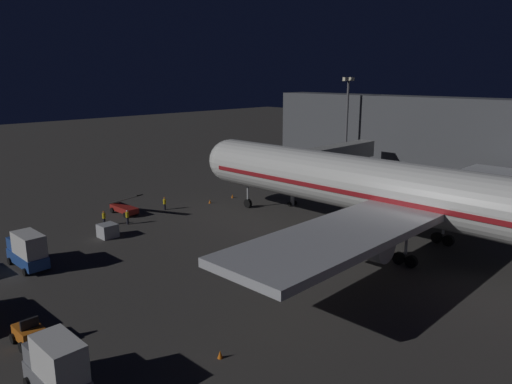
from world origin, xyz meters
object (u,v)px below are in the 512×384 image
baggage_tug_lead (29,333)px  baggage_container_near_belt (108,231)px  belt_loader (124,208)px  catering_truck (27,250)px  ground_crew_marshaller_fwd (104,218)px  apron_floodlight_mast (347,121)px  traffic_cone_wingtip_svc_side (220,354)px  traffic_cone_nose_port (232,196)px  traffic_cone_nose_starboard (210,201)px  ground_crew_by_belt_loader (165,203)px  airliner_at_gate (409,194)px  ops_van (57,366)px  jet_bridge (322,157)px  ground_crew_under_port_wing (127,216)px

baggage_tug_lead → baggage_container_near_belt: baggage_tug_lead is taller
belt_loader → baggage_tug_lead: 31.69m
baggage_tug_lead → catering_truck: bearing=-111.0°
baggage_tug_lead → ground_crew_marshaller_fwd: (-16.94, -20.74, 0.22)m
apron_floodlight_mast → traffic_cone_wingtip_svc_side: apron_floodlight_mast is taller
catering_truck → ground_crew_marshaller_fwd: bearing=-149.1°
traffic_cone_wingtip_svc_side → traffic_cone_nose_port: bearing=-134.0°
traffic_cone_nose_port → traffic_cone_nose_starboard: (4.40, 0.00, 0.00)m
ground_crew_by_belt_loader → baggage_container_near_belt: bearing=23.4°
traffic_cone_nose_starboard → traffic_cone_wingtip_svc_side: same height
apron_floodlight_mast → traffic_cone_nose_starboard: apron_floodlight_mast is taller
belt_loader → baggage_container_near_belt: belt_loader is taller
baggage_container_near_belt → ground_crew_by_belt_loader: 12.20m
baggage_tug_lead → traffic_cone_nose_port: (-37.12, -19.50, -0.50)m
airliner_at_gate → apron_floodlight_mast: size_ratio=3.45×
ops_van → belt_loader: size_ratio=0.61×
traffic_cone_nose_port → ops_van: bearing=34.6°
jet_bridge → ground_crew_under_port_wing: (27.41, -8.82, -5.13)m
ops_van → traffic_cone_wingtip_svc_side: ops_van is taller
ops_van → ground_crew_marshaller_fwd: 32.88m
ground_crew_by_belt_loader → traffic_cone_nose_starboard: 6.78m
baggage_container_near_belt → catering_truck: bearing=15.3°
airliner_at_gate → ground_crew_under_port_wing: 33.01m
apron_floodlight_mast → jet_bridge: bearing=20.4°
ops_van → traffic_cone_wingtip_svc_side: bearing=156.4°
ground_crew_by_belt_loader → airliner_at_gate: bearing=105.8°
baggage_tug_lead → ground_crew_under_port_wing: bearing=-135.1°
apron_floodlight_mast → baggage_container_near_belt: bearing=-1.3°
belt_loader → ground_crew_under_port_wing: 4.88m
baggage_tug_lead → ground_crew_by_belt_loader: 33.76m
apron_floodlight_mast → traffic_cone_nose_starboard: 29.70m
ground_crew_by_belt_loader → ground_crew_under_port_wing: (7.05, 2.20, 0.04)m
ground_crew_under_port_wing → traffic_cone_nose_port: size_ratio=3.32×
baggage_tug_lead → baggage_container_near_belt: bearing=-132.4°
apron_floodlight_mast → baggage_tug_lead: apron_floodlight_mast is taller
ops_van → catering_truck: bearing=-106.9°
airliner_at_gate → catering_truck: bearing=-38.1°
apron_floodlight_mast → traffic_cone_wingtip_svc_side: 59.47m
baggage_tug_lead → traffic_cone_wingtip_svc_side: bearing=126.5°
baggage_tug_lead → traffic_cone_nose_port: size_ratio=4.09×
traffic_cone_nose_port → catering_truck: bearing=10.2°
airliner_at_gate → ops_van: 36.25m
ops_van → ground_crew_marshaller_fwd: ops_van is taller
belt_loader → ground_crew_under_port_wing: bearing=63.8°
ops_van → apron_floodlight_mast: bearing=-160.1°
catering_truck → ground_crew_marshaller_fwd: 13.60m
jet_bridge → belt_loader: bearing=-27.6°
ops_van → ground_crew_marshaller_fwd: bearing=-123.0°
baggage_tug_lead → ground_crew_by_belt_loader: bearing=-140.9°
airliner_at_gate → baggage_tug_lead: size_ratio=26.87×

